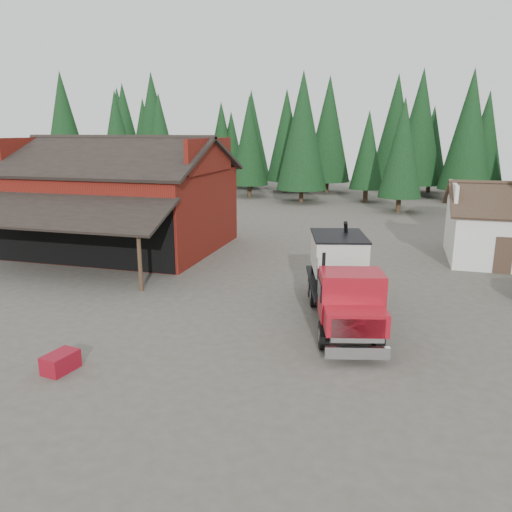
# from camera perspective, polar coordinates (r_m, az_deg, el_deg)

# --- Properties ---
(ground) EXTENTS (120.00, 120.00, 0.00)m
(ground) POSITION_cam_1_polar(r_m,az_deg,el_deg) (20.56, -1.89, -7.04)
(ground) COLOR #4B463B
(ground) RESTS_ON ground
(red_barn) EXTENTS (12.80, 13.63, 7.18)m
(red_barn) POSITION_cam_1_polar(r_m,az_deg,el_deg) (33.17, -14.98, 5.45)
(red_barn) COLOR maroon
(red_barn) RESTS_ON ground
(conifer_backdrop) EXTENTS (76.00, 16.00, 16.00)m
(conifer_backdrop) POSITION_cam_1_polar(r_m,az_deg,el_deg) (60.98, 10.32, 6.92)
(conifer_backdrop) COLOR black
(conifer_backdrop) RESTS_ON ground
(near_pine_a) EXTENTS (4.40, 4.40, 11.40)m
(near_pine_a) POSITION_cam_1_polar(r_m,az_deg,el_deg) (54.01, -15.57, 12.54)
(near_pine_a) COLOR #382619
(near_pine_a) RESTS_ON ground
(near_pine_b) EXTENTS (3.96, 3.96, 10.40)m
(near_pine_b) POSITION_cam_1_polar(r_m,az_deg,el_deg) (48.26, 16.38, 11.76)
(near_pine_b) COLOR #382619
(near_pine_b) RESTS_ON ground
(near_pine_d) EXTENTS (5.28, 5.28, 13.40)m
(near_pine_d) POSITION_cam_1_polar(r_m,az_deg,el_deg) (53.17, 5.35, 14.04)
(near_pine_d) COLOR #382619
(near_pine_d) RESTS_ON ground
(feed_truck) EXTENTS (4.11, 8.54, 3.72)m
(feed_truck) POSITION_cam_1_polar(r_m,az_deg,el_deg) (20.02, 9.82, -2.57)
(feed_truck) COLOR black
(feed_truck) RESTS_ON ground
(equip_box) EXTENTS (0.87, 1.20, 0.60)m
(equip_box) POSITION_cam_1_polar(r_m,az_deg,el_deg) (17.30, -21.44, -11.23)
(equip_box) COLOR maroon
(equip_box) RESTS_ON ground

